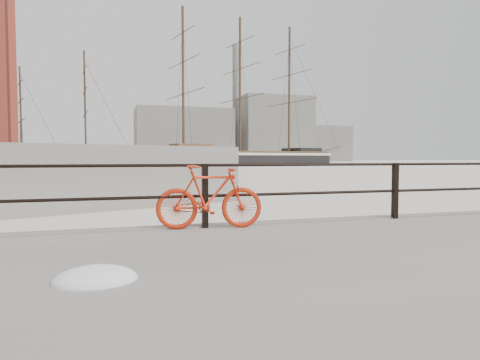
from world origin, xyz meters
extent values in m
plane|color=white|center=(0.00, 0.00, 0.00)|extent=(400.00, 400.00, 0.00)
imported|color=red|center=(-3.45, -0.25, 0.84)|extent=(1.65, 0.45, 0.99)
ellipsoid|color=white|center=(-5.06, -2.68, 0.48)|extent=(0.74, 0.58, 0.27)
cube|color=gray|center=(20.00, 140.00, 9.00)|extent=(32.00, 18.00, 18.00)
cube|color=gray|center=(55.00, 145.00, 12.00)|extent=(26.00, 20.00, 24.00)
cube|color=gray|center=(78.00, 150.00, 7.00)|extent=(20.00, 16.00, 14.00)
cylinder|color=gray|center=(42.00, 150.00, 22.00)|extent=(2.80, 2.80, 44.00)
camera|label=1|loc=(-4.94, -6.65, 1.45)|focal=32.00mm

